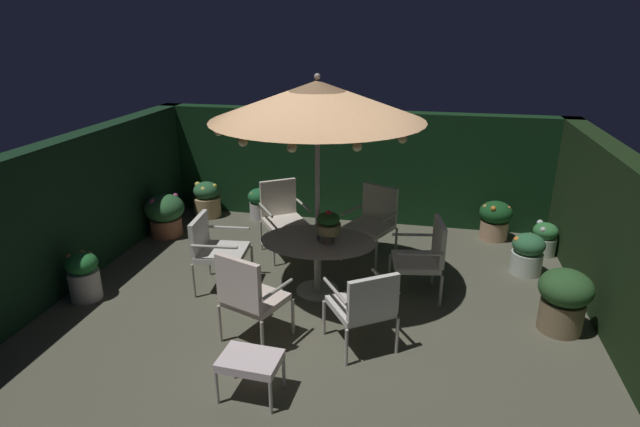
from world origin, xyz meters
TOP-DOWN VIEW (x-y plane):
  - ground_plane at (0.00, 0.00)m, footprint 6.86×6.44m
  - hedge_backdrop_rear at (0.00, 3.07)m, footprint 6.86×0.30m
  - hedge_backdrop_left at (-3.28, 0.00)m, footprint 0.30×6.44m
  - hedge_backdrop_right at (3.28, 0.00)m, footprint 0.30×6.44m
  - patio_dining_table at (-0.07, 0.37)m, footprint 1.42×1.07m
  - patio_umbrella at (-0.07, 0.37)m, footprint 2.43×2.43m
  - centerpiece_planter at (0.07, 0.31)m, footprint 0.30×0.30m
  - patio_chair_north at (1.22, 0.59)m, footprint 0.68×0.70m
  - patio_chair_northeast at (0.49, 1.56)m, footprint 0.80×0.78m
  - patio_chair_east at (-0.83, 1.45)m, footprint 0.84×0.85m
  - patio_chair_southeast at (-1.37, 0.24)m, footprint 0.69×0.71m
  - patio_chair_south at (-0.54, -0.86)m, footprint 0.76×0.73m
  - patio_chair_southwest at (0.64, -0.72)m, footprint 0.83×0.84m
  - ottoman_footrest at (-0.26, -1.64)m, footprint 0.56×0.42m
  - potted_plant_left_far at (-2.83, 1.68)m, footprint 0.62×0.62m
  - potted_plant_right_near at (2.93, 2.16)m, footprint 0.35×0.35m
  - potted_plant_right_far at (-1.61, 2.71)m, footprint 0.39×0.39m
  - potted_plant_front_corner at (2.58, 1.47)m, footprint 0.43×0.43m
  - potted_plant_back_center at (2.28, 2.61)m, footprint 0.50×0.50m
  - potted_plant_left_near at (2.73, 0.08)m, footprint 0.57×0.57m
  - potted_plant_back_left at (-2.54, 2.63)m, footprint 0.47×0.47m
  - potted_plant_back_right at (-2.83, -0.38)m, footprint 0.38×0.38m

SIDE VIEW (x-z plane):
  - ground_plane at x=0.00m, z-range -0.02..0.00m
  - potted_plant_right_near at x=2.93m, z-range 0.00..0.49m
  - potted_plant_front_corner at x=2.58m, z-range 0.01..0.57m
  - potted_plant_right_far at x=-1.61m, z-range 0.02..0.56m
  - potted_plant_back_left at x=-2.54m, z-range 0.00..0.62m
  - potted_plant_back_right at x=-2.83m, z-range 0.01..0.62m
  - potted_plant_back_center at x=2.28m, z-range 0.03..0.63m
  - ottoman_footrest at x=-0.26m, z-range 0.15..0.57m
  - potted_plant_left_far at x=-2.83m, z-range 0.03..0.71m
  - potted_plant_left_near at x=2.73m, z-range 0.04..0.76m
  - patio_chair_southwest at x=0.64m, z-range 0.07..0.99m
  - patio_chair_north at x=1.22m, z-range 0.06..1.04m
  - patio_dining_table at x=-0.07m, z-range 0.21..0.92m
  - patio_chair_southeast at x=-1.37m, z-range 0.09..1.04m
  - patio_chair_south at x=-0.54m, z-range 0.07..1.11m
  - patio_chair_northeast at x=0.49m, z-range 0.08..1.12m
  - patio_chair_east at x=-0.83m, z-range 0.08..1.14m
  - hedge_backdrop_rear at x=0.00m, z-range 0.00..1.86m
  - hedge_backdrop_left at x=-3.28m, z-range 0.00..1.86m
  - hedge_backdrop_right at x=3.28m, z-range 0.00..1.86m
  - centerpiece_planter at x=0.07m, z-range 0.74..1.16m
  - patio_umbrella at x=-0.07m, z-range 1.05..3.73m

